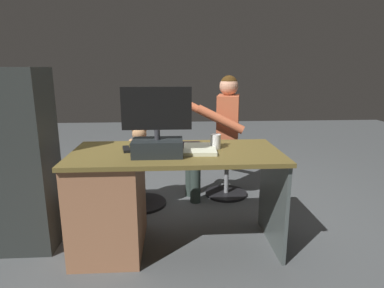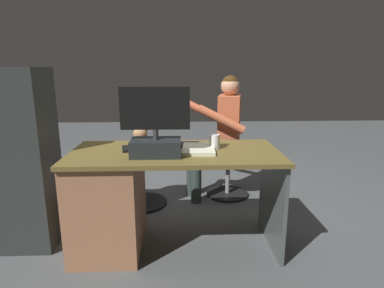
% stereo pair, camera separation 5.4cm
% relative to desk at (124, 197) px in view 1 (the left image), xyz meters
% --- Properties ---
extents(ground_plane, '(10.00, 10.00, 0.00)m').
position_rel_desk_xyz_m(ground_plane, '(-0.37, -0.42, -0.38)').
color(ground_plane, '#4E5254').
extents(desk, '(1.43, 0.67, 0.71)m').
position_rel_desk_xyz_m(desk, '(0.00, 0.00, 0.00)').
color(desk, brown).
rests_on(desk, ground_plane).
extents(monitor, '(0.44, 0.21, 0.44)m').
position_rel_desk_xyz_m(monitor, '(-0.25, 0.10, 0.46)').
color(monitor, '#202527').
rests_on(monitor, desk).
extents(keyboard, '(0.42, 0.14, 0.02)m').
position_rel_desk_xyz_m(keyboard, '(-0.34, -0.14, 0.34)').
color(keyboard, black).
rests_on(keyboard, desk).
extents(computer_mouse, '(0.06, 0.10, 0.04)m').
position_rel_desk_xyz_m(computer_mouse, '(-0.06, -0.14, 0.35)').
color(computer_mouse, '#282A1E').
rests_on(computer_mouse, desk).
extents(cup, '(0.07, 0.07, 0.10)m').
position_rel_desk_xyz_m(cup, '(-0.65, -0.06, 0.38)').
color(cup, white).
rests_on(cup, desk).
extents(tv_remote, '(0.07, 0.16, 0.02)m').
position_rel_desk_xyz_m(tv_remote, '(-0.02, -0.04, 0.34)').
color(tv_remote, black).
rests_on(tv_remote, desk).
extents(notebook_binder, '(0.24, 0.31, 0.02)m').
position_rel_desk_xyz_m(notebook_binder, '(-0.53, -0.00, 0.34)').
color(notebook_binder, beige).
rests_on(notebook_binder, desk).
extents(office_chair_teddy, '(0.46, 0.46, 0.45)m').
position_rel_desk_xyz_m(office_chair_teddy, '(-0.04, -0.73, -0.12)').
color(office_chair_teddy, black).
rests_on(office_chair_teddy, ground_plane).
extents(teddy_bear, '(0.22, 0.22, 0.31)m').
position_rel_desk_xyz_m(teddy_bear, '(-0.04, -0.74, 0.20)').
color(teddy_bear, tan).
rests_on(teddy_bear, office_chair_teddy).
extents(visitor_chair, '(0.42, 0.42, 0.45)m').
position_rel_desk_xyz_m(visitor_chair, '(-0.88, -0.92, -0.11)').
color(visitor_chair, black).
rests_on(visitor_chair, ground_plane).
extents(person, '(0.55, 0.56, 1.20)m').
position_rel_desk_xyz_m(person, '(-0.80, -0.90, 0.31)').
color(person, '#C15E3B').
rests_on(person, ground_plane).
extents(equipment_rack, '(0.44, 0.36, 1.27)m').
position_rel_desk_xyz_m(equipment_rack, '(0.72, -0.07, 0.25)').
color(equipment_rack, '#2C302E').
rests_on(equipment_rack, ground_plane).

